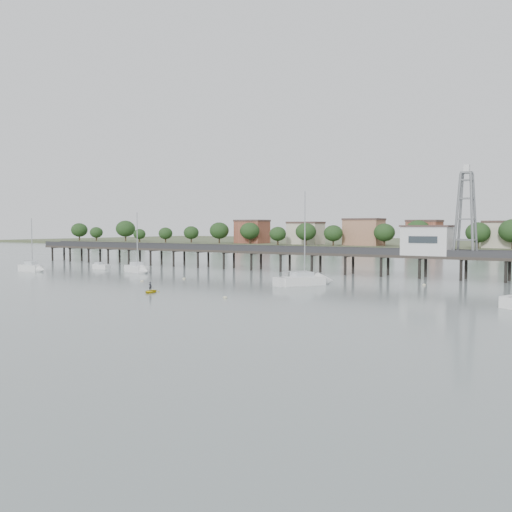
# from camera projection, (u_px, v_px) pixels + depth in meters

# --- Properties ---
(ground_plane) EXTENTS (500.00, 500.00, 0.00)m
(ground_plane) POSITION_uv_depth(u_px,v_px,m) (47.00, 309.00, 62.90)
(ground_plane) COLOR slate
(ground_plane) RESTS_ON ground
(pier) EXTENTS (150.00, 5.00, 5.50)m
(pier) POSITION_uv_depth(u_px,v_px,m) (300.00, 253.00, 113.42)
(pier) COLOR #2D2823
(pier) RESTS_ON ground
(pier_building) EXTENTS (8.40, 5.40, 5.30)m
(pier_building) POSITION_uv_depth(u_px,v_px,m) (427.00, 240.00, 99.98)
(pier_building) COLOR silver
(pier_building) RESTS_ON ground
(lattice_tower) EXTENTS (3.20, 3.20, 15.50)m
(lattice_tower) POSITION_uv_depth(u_px,v_px,m) (466.00, 214.00, 96.29)
(lattice_tower) COLOR slate
(lattice_tower) RESTS_ON ground
(sailboat_a) EXTENTS (6.70, 1.97, 11.21)m
(sailboat_a) POSITION_uv_depth(u_px,v_px,m) (34.00, 268.00, 114.49)
(sailboat_a) COLOR white
(sailboat_a) RESTS_ON ground
(sailboat_b) EXTENTS (7.78, 4.50, 12.43)m
(sailboat_b) POSITION_uv_depth(u_px,v_px,m) (139.00, 269.00, 111.93)
(sailboat_b) COLOR white
(sailboat_b) RESTS_ON ground
(sailboat_c) EXTENTS (7.39, 9.37, 15.39)m
(sailboat_c) POSITION_uv_depth(u_px,v_px,m) (311.00, 281.00, 88.83)
(sailboat_c) COLOR white
(sailboat_c) RESTS_ON ground
(white_tender) EXTENTS (3.97, 1.69, 1.53)m
(white_tender) POSITION_uv_depth(u_px,v_px,m) (101.00, 267.00, 121.73)
(white_tender) COLOR white
(white_tender) RESTS_ON ground
(yellow_dinghy) EXTENTS (2.11, 1.30, 2.85)m
(yellow_dinghy) POSITION_uv_depth(u_px,v_px,m) (150.00, 293.00, 78.13)
(yellow_dinghy) COLOR yellow
(yellow_dinghy) RESTS_ON ground
(dinghy_occupant) EXTENTS (0.64, 1.29, 0.30)m
(dinghy_occupant) POSITION_uv_depth(u_px,v_px,m) (150.00, 293.00, 78.13)
(dinghy_occupant) COLOR black
(dinghy_occupant) RESTS_ON ground
(mooring_buoys) EXTENTS (59.57, 29.60, 0.39)m
(mooring_buoys) POSITION_uv_depth(u_px,v_px,m) (281.00, 290.00, 81.23)
(mooring_buoys) COLOR beige
(mooring_buoys) RESTS_ON ground
(far_shore) EXTENTS (500.00, 170.00, 10.40)m
(far_shore) POSITION_uv_depth(u_px,v_px,m) (481.00, 244.00, 265.18)
(far_shore) COLOR #475133
(far_shore) RESTS_ON ground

